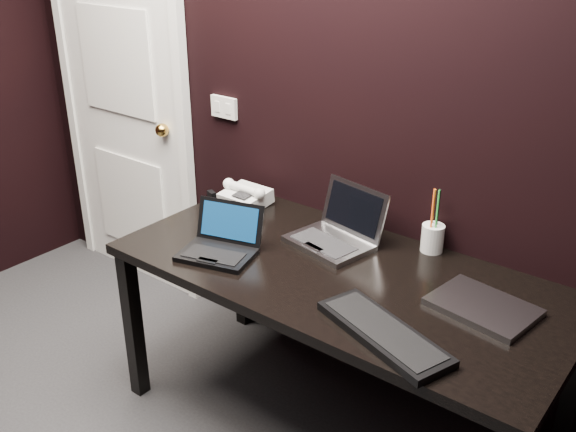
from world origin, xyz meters
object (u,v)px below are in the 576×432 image
Objects in this scene: door at (123,100)px; netbook at (220,245)px; silver_laptop at (336,234)px; desk_phone at (245,196)px; ext_keyboard at (383,333)px; pen_cup at (433,237)px; desk at (338,288)px; mobile_phone at (211,205)px; closed_laptop at (483,307)px.

door reaches higher than netbook.
silver_laptop reaches higher than desk_phone.
ext_keyboard is 1.95× the size of pen_cup.
pen_cup reaches higher than desk_phone.
desk_phone is (-0.24, 0.41, 0.01)m from netbook.
pen_cup is at bearing 39.39° from netbook.
desk_phone is (-0.67, 0.24, 0.12)m from desk.
mobile_phone is at bearing -111.04° from desk_phone.
door is 1.73m from desk.
door is at bearing 172.46° from silver_laptop.
door is 8.29× the size of pen_cup.
silver_laptop is (-0.13, 0.17, 0.12)m from desk.
desk is at bearing 142.33° from ext_keyboard.
ext_keyboard is (0.78, -0.09, -0.02)m from netbook.
netbook is at bearing -140.61° from pen_cup.
desk_phone is (0.98, -0.13, -0.26)m from door.
desk is 4.66× the size of silver_laptop.
netbook is 0.82m from pen_cup.
closed_laptop is 3.62× the size of mobile_phone.
ext_keyboard reaches higher than desk.
desk is 0.72m from desk_phone.
mobile_phone is 0.38× the size of pen_cup.
desk is 0.54m from closed_laptop.
desk is at bearing -119.73° from pen_cup.
silver_laptop is 1.41× the size of pen_cup.
mobile_phone is (-0.30, 0.25, 0.00)m from netbook.
netbook is 0.66× the size of ext_keyboard.
door reaches higher than silver_laptop.
closed_laptop is at bearing 61.46° from ext_keyboard.
door is 2.21m from closed_laptop.
silver_laptop is at bearing 48.96° from netbook.
door reaches higher than desk_phone.
desk_phone is at bearing 68.96° from mobile_phone.
mobile_phone is at bearing 173.53° from desk.
desk is 4.74× the size of closed_laptop.
ext_keyboard reaches higher than closed_laptop.
pen_cup is (0.93, 0.27, 0.02)m from mobile_phone.
desk_phone is (-1.20, 0.17, 0.03)m from closed_laptop.
mobile_phone reaches higher than closed_laptop.
pen_cup is at bearing 15.99° from mobile_phone.
netbook reaches higher than desk.
netbook reaches higher than desk_phone.
desk_phone is at bearing 160.21° from desk.
desk_phone is at bearing -7.79° from door.
silver_laptop is at bearing 127.43° from desk.
pen_cup is at bearing 103.08° from ext_keyboard.
ext_keyboard is 1.13m from desk_phone.
door reaches higher than pen_cup.
closed_laptop is at bearing -40.61° from pen_cup.
door is 1.00m from mobile_phone.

